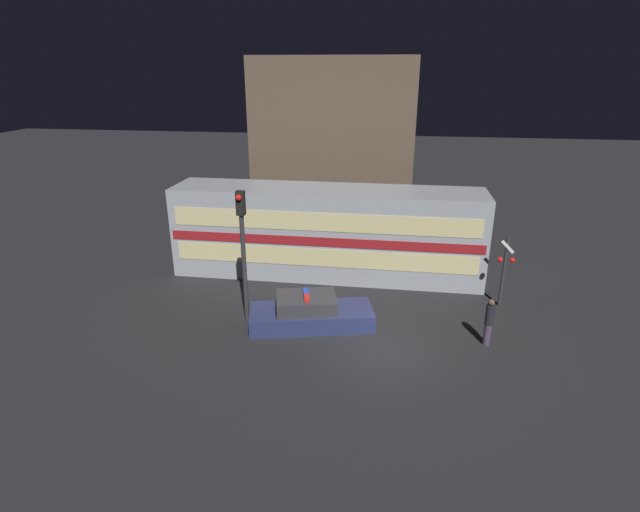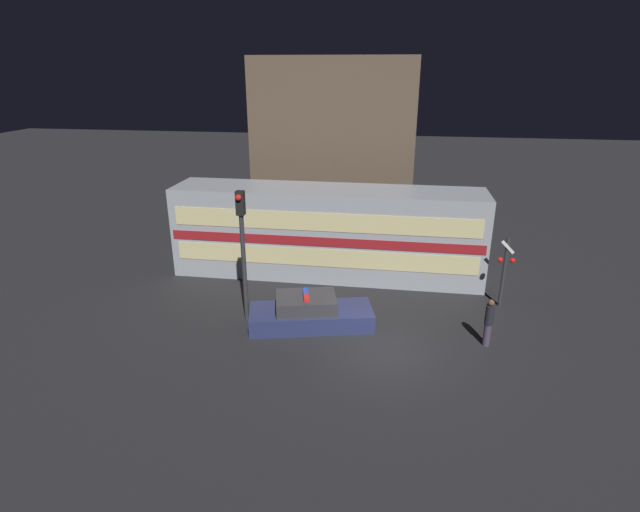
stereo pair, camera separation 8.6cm
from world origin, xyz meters
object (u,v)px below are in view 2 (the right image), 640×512
Objects in this scene: train at (327,232)px; pedestrian at (489,322)px; crossing_signal_near at (504,269)px; traffic_light_corner at (243,243)px; police_car at (310,313)px.

train is 7.95× the size of pedestrian.
traffic_light_corner reaches higher than crossing_signal_near.
traffic_light_corner reaches higher than train.
traffic_light_corner is (-2.58, 0.05, 2.76)m from police_car.
crossing_signal_near is at bearing 72.57° from pedestrian.
pedestrian is 0.35× the size of traffic_light_corner.
traffic_light_corner reaches higher than police_car.
traffic_light_corner is at bearing -164.50° from crossing_signal_near.
train reaches higher than crossing_signal_near.
pedestrian reaches higher than police_car.
crossing_signal_near is (7.67, 2.90, 1.19)m from police_car.
pedestrian is (6.61, -0.48, 0.43)m from police_car.
police_car is at bearing -89.17° from train.
train is 8.12m from crossing_signal_near.
train is 4.78× the size of crossing_signal_near.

